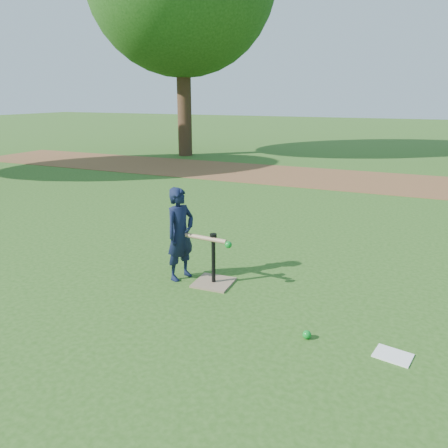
% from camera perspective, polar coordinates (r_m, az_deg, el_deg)
% --- Properties ---
extents(ground, '(80.00, 80.00, 0.00)m').
position_cam_1_polar(ground, '(4.95, -0.14, -9.03)').
color(ground, '#285116').
rests_on(ground, ground).
extents(dirt_strip, '(24.00, 3.00, 0.01)m').
position_cam_1_polar(dirt_strip, '(11.91, 14.91, 5.70)').
color(dirt_strip, brown).
rests_on(dirt_strip, ground).
extents(child, '(0.37, 0.47, 1.12)m').
position_cam_1_polar(child, '(5.18, -5.73, -1.30)').
color(child, black).
rests_on(child, ground).
extents(wiffle_ball_ground, '(0.08, 0.08, 0.08)m').
position_cam_1_polar(wiffle_ball_ground, '(4.17, 10.77, -14.01)').
color(wiffle_ball_ground, '#0C8A23').
rests_on(wiffle_ball_ground, ground).
extents(clipboard, '(0.34, 0.28, 0.01)m').
position_cam_1_polar(clipboard, '(4.14, 21.19, -15.72)').
color(clipboard, white).
rests_on(clipboard, ground).
extents(batting_tee, '(0.45, 0.45, 0.61)m').
position_cam_1_polar(batting_tee, '(5.15, -1.37, -6.64)').
color(batting_tee, '#8B7358').
rests_on(batting_tee, ground).
extents(swing_action, '(0.72, 0.15, 0.09)m').
position_cam_1_polar(swing_action, '(4.99, -2.41, -1.98)').
color(swing_action, tan).
rests_on(swing_action, ground).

